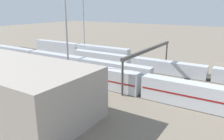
{
  "coord_description": "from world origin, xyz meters",
  "views": [
    {
      "loc": [
        -29.76,
        55.97,
        19.46
      ],
      "look_at": [
        2.39,
        5.29,
        2.5
      ],
      "focal_mm": 35.75,
      "sensor_mm": 36.0,
      "label": 1
    }
  ],
  "objects": [
    {
      "name": "train_on_track_3",
      "position": [
        27.37,
        2.5,
        2.02
      ],
      "size": [
        71.4,
        3.06,
        3.8
      ],
      "color": "silver",
      "rests_on": "ground_plane"
    },
    {
      "name": "ground_plane",
      "position": [
        0.0,
        0.0,
        0.0
      ],
      "size": [
        400.0,
        400.0,
        0.0
      ],
      "primitive_type": "plane",
      "color": "#756B5B"
    },
    {
      "name": "train_on_track_1",
      "position": [
        -9.05,
        -7.5,
        2.02
      ],
      "size": [
        71.4,
        3.0,
        3.8
      ],
      "color": "silver",
      "rests_on": "ground_plane"
    },
    {
      "name": "track_bed_1",
      "position": [
        0.0,
        -7.5,
        0.06
      ],
      "size": [
        140.0,
        2.8,
        0.12
      ],
      "primitive_type": "cube",
      "color": "#3D3833",
      "rests_on": "ground_plane"
    },
    {
      "name": "track_bed_2",
      "position": [
        0.0,
        -2.5,
        0.06
      ],
      "size": [
        140.0,
        2.8,
        0.12
      ],
      "primitive_type": "cube",
      "color": "#4C443D",
      "rests_on": "ground_plane"
    },
    {
      "name": "track_bed_3",
      "position": [
        0.0,
        2.5,
        0.06
      ],
      "size": [
        140.0,
        2.8,
        0.12
      ],
      "primitive_type": "cube",
      "color": "#4C443D",
      "rests_on": "ground_plane"
    },
    {
      "name": "signal_gantry",
      "position": [
        -6.28,
        0.0,
        7.55
      ],
      "size": [
        0.7,
        30.0,
        8.8
      ],
      "color": "#4C4742",
      "rests_on": "ground_plane"
    },
    {
      "name": "track_bed_0",
      "position": [
        0.0,
        -12.5,
        0.06
      ],
      "size": [
        140.0,
        2.8,
        0.12
      ],
      "primitive_type": "cube",
      "color": "#3D3833",
      "rests_on": "ground_plane"
    },
    {
      "name": "track_bed_5",
      "position": [
        0.0,
        12.5,
        0.06
      ],
      "size": [
        140.0,
        2.8,
        0.12
      ],
      "primitive_type": "cube",
      "color": "#3D3833",
      "rests_on": "ground_plane"
    },
    {
      "name": "track_bed_4",
      "position": [
        0.0,
        7.5,
        0.06
      ],
      "size": [
        140.0,
        2.8,
        0.12
      ],
      "primitive_type": "cube",
      "color": "#3D3833",
      "rests_on": "ground_plane"
    },
    {
      "name": "light_mast_1",
      "position": [
        9.38,
        15.2,
        20.01
      ],
      "size": [
        2.8,
        0.7,
        32.16
      ],
      "color": "#9EA0A5",
      "rests_on": "ground_plane"
    },
    {
      "name": "train_on_track_5",
      "position": [
        2.03,
        12.5,
        2.6
      ],
      "size": [
        119.8,
        3.06,
        5.0
      ],
      "color": "silver",
      "rests_on": "ground_plane"
    },
    {
      "name": "train_on_track_0",
      "position": [
        30.19,
        -12.5,
        2.62
      ],
      "size": [
        47.2,
        3.0,
        5.0
      ],
      "color": "silver",
      "rests_on": "ground_plane"
    },
    {
      "name": "light_mast_0",
      "position": [
        28.86,
        -15.14,
        15.84
      ],
      "size": [
        2.8,
        0.7,
        24.49
      ],
      "color": "#9EA0A5",
      "rests_on": "ground_plane"
    }
  ]
}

